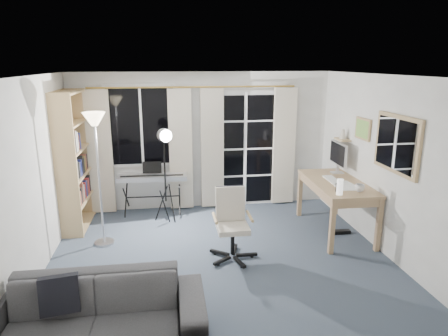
# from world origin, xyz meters

# --- Properties ---
(floor) EXTENTS (4.50, 4.00, 0.02)m
(floor) POSITION_xyz_m (0.00, 0.00, -0.01)
(floor) COLOR #3B4656
(floor) RESTS_ON ground
(window) EXTENTS (1.20, 0.08, 1.40)m
(window) POSITION_xyz_m (-1.05, 1.97, 1.50)
(window) COLOR white
(window) RESTS_ON floor
(french_door) EXTENTS (1.32, 0.09, 2.11)m
(french_door) POSITION_xyz_m (0.75, 1.97, 1.03)
(french_door) COLOR white
(french_door) RESTS_ON floor
(curtains) EXTENTS (3.60, 0.07, 2.13)m
(curtains) POSITION_xyz_m (-0.14, 1.88, 1.09)
(curtains) COLOR gold
(curtains) RESTS_ON floor
(bookshelf) EXTENTS (0.37, 1.01, 2.15)m
(bookshelf) POSITION_xyz_m (-2.13, 1.37, 1.02)
(bookshelf) COLOR tan
(bookshelf) RESTS_ON floor
(torchiere_lamp) EXTENTS (0.38, 0.38, 1.91)m
(torchiere_lamp) POSITION_xyz_m (-1.60, 0.64, 1.54)
(torchiere_lamp) COLOR #B2B2B7
(torchiere_lamp) RESTS_ON floor
(keyboard_piano) EXTENTS (1.19, 0.61, 0.85)m
(keyboard_piano) POSITION_xyz_m (-0.90, 1.70, 0.65)
(keyboard_piano) COLOR black
(keyboard_piano) RESTS_ON floor
(studio_light) EXTENTS (0.36, 0.36, 1.59)m
(studio_light) POSITION_xyz_m (-0.67, 1.29, 1.28)
(studio_light) COLOR black
(studio_light) RESTS_ON floor
(office_chair) EXTENTS (0.63, 0.66, 0.95)m
(office_chair) POSITION_xyz_m (0.16, 0.00, 0.56)
(office_chair) COLOR black
(office_chair) RESTS_ON floor
(desk) EXTENTS (0.80, 1.53, 0.81)m
(desk) POSITION_xyz_m (1.88, 0.53, 0.71)
(desk) COLOR tan
(desk) RESTS_ON floor
(monitor) EXTENTS (0.20, 0.58, 0.51)m
(monitor) POSITION_xyz_m (2.08, 0.98, 1.12)
(monitor) COLOR silver
(monitor) RESTS_ON desk
(desk_clutter) EXTENTS (0.49, 0.92, 1.02)m
(desk_clutter) POSITION_xyz_m (1.81, 0.30, 0.63)
(desk_clutter) COLOR white
(desk_clutter) RESTS_ON desk
(mug) EXTENTS (0.14, 0.11, 0.13)m
(mug) POSITION_xyz_m (1.98, 0.03, 0.88)
(mug) COLOR silver
(mug) RESTS_ON desk
(wall_mirror) EXTENTS (0.04, 0.94, 0.74)m
(wall_mirror) POSITION_xyz_m (2.22, -0.35, 1.55)
(wall_mirror) COLOR tan
(wall_mirror) RESTS_ON floor
(framed_print) EXTENTS (0.03, 0.42, 0.32)m
(framed_print) POSITION_xyz_m (2.23, 0.55, 1.60)
(framed_print) COLOR tan
(framed_print) RESTS_ON floor
(wall_shelf) EXTENTS (0.16, 0.30, 0.18)m
(wall_shelf) POSITION_xyz_m (2.16, 1.05, 1.41)
(wall_shelf) COLOR tan
(wall_shelf) RESTS_ON floor
(sofa) EXTENTS (2.08, 0.64, 0.81)m
(sofa) POSITION_xyz_m (-1.41, -1.55, 0.41)
(sofa) COLOR #2E2E30
(sofa) RESTS_ON floor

